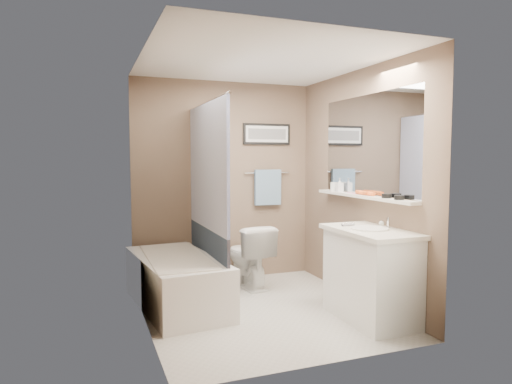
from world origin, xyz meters
name	(u,v)px	position (x,y,z in m)	size (l,w,h in m)	color
ground	(261,310)	(0.00, 0.00, 0.00)	(2.50, 2.50, 0.00)	beige
ceiling	(262,63)	(0.00, 0.00, 2.38)	(2.20, 2.50, 0.04)	white
wall_back	(225,182)	(0.00, 1.23, 1.20)	(2.20, 0.04, 2.40)	brown
wall_front	(325,199)	(0.00, -1.23, 1.20)	(2.20, 0.04, 2.40)	brown
wall_left	(147,191)	(-1.08, 0.00, 1.20)	(0.04, 2.50, 2.40)	brown
wall_right	(358,185)	(1.08, 0.00, 1.20)	(0.04, 2.50, 2.40)	brown
tile_surround	(139,208)	(-1.09, 0.50, 1.00)	(0.02, 1.55, 2.00)	tan
curtain_rod	(207,102)	(-0.40, 0.50, 2.05)	(0.02, 0.02, 1.55)	silver
curtain_upper	(208,166)	(-0.40, 0.50, 1.40)	(0.03, 1.45, 1.28)	silver
curtain_lower	(208,245)	(-0.40, 0.50, 0.58)	(0.03, 1.45, 0.36)	#29374C
mirror	(368,145)	(1.09, -0.15, 1.62)	(0.02, 1.60, 1.00)	silver
shelf	(362,196)	(1.04, -0.15, 1.10)	(0.12, 1.60, 0.03)	silver
towel_bar	(267,173)	(0.55, 1.22, 1.30)	(0.02, 0.02, 0.60)	silver
towel	(268,187)	(0.55, 1.20, 1.12)	(0.34, 0.05, 0.44)	#9CC7E4
art_frame	(267,134)	(0.55, 1.23, 1.78)	(0.62, 0.03, 0.26)	black
art_mat	(267,134)	(0.55, 1.22, 1.78)	(0.56, 0.00, 0.20)	white
art_image	(267,134)	(0.55, 1.22, 1.78)	(0.50, 0.00, 0.13)	#595959
door	(390,223)	(0.55, -1.24, 1.00)	(0.80, 0.02, 2.00)	silver
door_handle	(348,225)	(0.22, -1.19, 1.00)	(0.02, 0.02, 0.10)	silver
bathtub	(177,282)	(-0.75, 0.42, 0.25)	(0.70, 1.50, 0.50)	white
tub_rim	(176,257)	(-0.75, 0.42, 0.50)	(0.56, 1.36, 0.02)	silver
toilet	(248,255)	(0.16, 0.83, 0.36)	(0.40, 0.71, 0.72)	white
vanity	(371,277)	(0.85, -0.58, 0.40)	(0.50, 0.90, 0.80)	white
countertop	(371,231)	(0.84, -0.58, 0.82)	(0.54, 0.96, 0.04)	silver
sink_basin	(370,228)	(0.83, -0.58, 0.85)	(0.34, 0.34, 0.01)	white
faucet_spout	(388,223)	(1.03, -0.58, 0.89)	(0.02, 0.02, 0.10)	silver
faucet_knob	(382,223)	(1.03, -0.48, 0.87)	(0.05, 0.05, 0.05)	silver
candle_bowl_near	(399,198)	(1.04, -0.72, 1.14)	(0.09, 0.09, 0.04)	black
candle_bowl_far	(387,196)	(1.04, -0.54, 1.14)	(0.09, 0.09, 0.04)	black
hair_brush_front	(367,193)	(1.04, -0.23, 1.14)	(0.04, 0.04, 0.22)	orange
hair_brush_back	(362,193)	(1.04, -0.15, 1.14)	(0.04, 0.04, 0.22)	#C14B1B
pink_comb	(352,193)	(1.04, 0.04, 1.12)	(0.03, 0.16, 0.01)	pink
glass_jar	(334,187)	(1.04, 0.41, 1.17)	(0.08, 0.08, 0.10)	silver
soap_bottle	(340,185)	(1.04, 0.29, 1.19)	(0.07, 0.07, 0.15)	#999999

